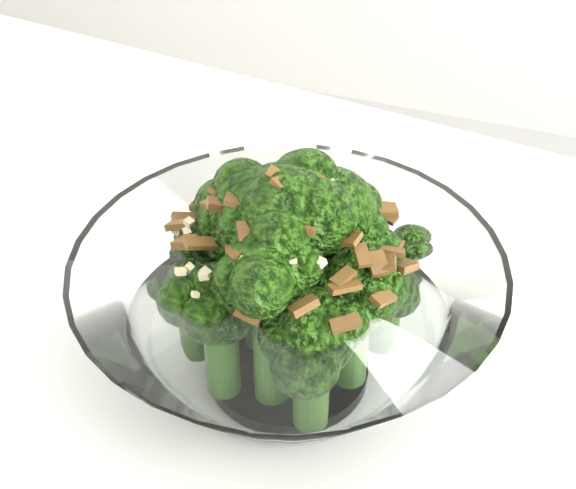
% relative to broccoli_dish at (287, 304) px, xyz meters
% --- Properties ---
extents(broccoli_dish, '(0.21, 0.21, 0.13)m').
position_rel_broccoli_dish_xyz_m(broccoli_dish, '(0.00, 0.00, 0.00)').
color(broccoli_dish, white).
rests_on(broccoli_dish, table).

